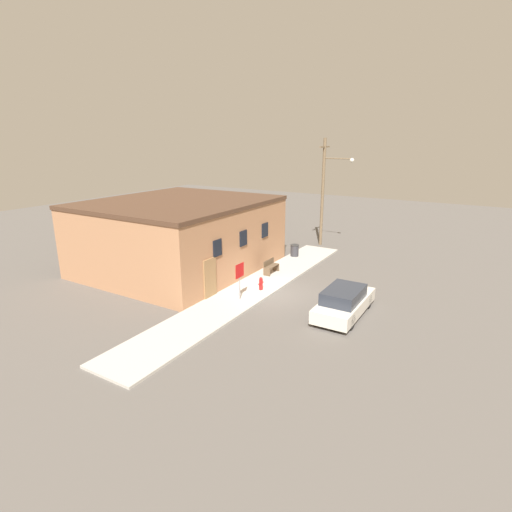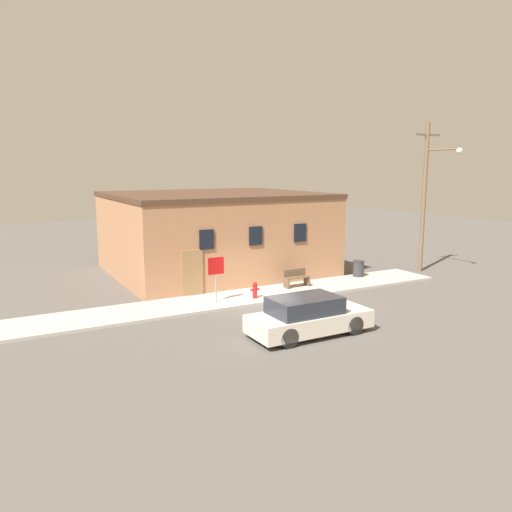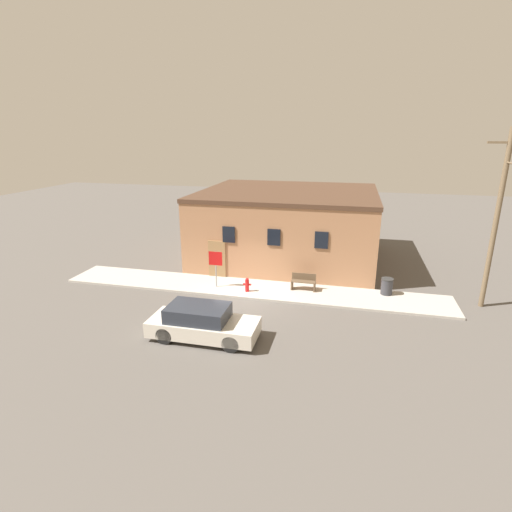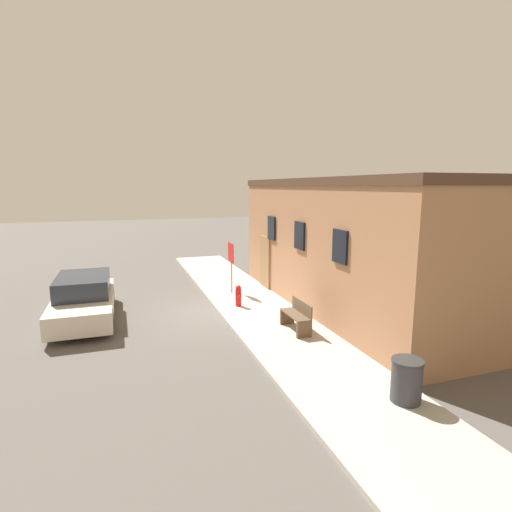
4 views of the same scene
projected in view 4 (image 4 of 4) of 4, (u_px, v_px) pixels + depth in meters
ground_plane at (217, 312)px, 13.52m from camera, size 80.00×80.00×0.00m
sidewalk at (253, 306)px, 13.92m from camera, size 20.36×2.60×0.12m
brick_building at (420, 241)px, 14.60m from camera, size 10.95×9.80×4.46m
fire_hydrant at (238, 296)px, 13.73m from camera, size 0.44×0.21×0.74m
stop_sign at (231, 258)px, 15.28m from camera, size 0.73×0.06×1.95m
bench at (297, 316)px, 11.41m from camera, size 1.26×0.44×0.85m
trash_bin at (406, 380)px, 7.63m from camera, size 0.60×0.60×0.84m
parked_car at (84, 299)px, 12.66m from camera, size 4.41×1.76×1.40m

